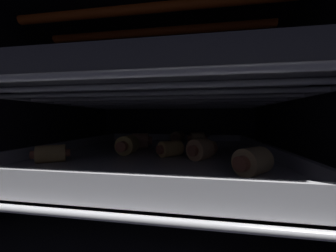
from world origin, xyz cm
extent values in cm
cube|color=black|center=(0.00, 0.00, -0.60)|extent=(50.56, 53.70, 1.20)
cube|color=black|center=(0.00, 26.25, 16.92)|extent=(50.56, 1.20, 33.83)
cube|color=black|center=(-24.68, 0.00, 16.92)|extent=(1.20, 51.30, 33.83)
cube|color=black|center=(24.68, 0.00, 16.92)|extent=(1.20, 51.30, 33.83)
cube|color=black|center=(0.00, 0.00, 34.43)|extent=(50.56, 53.70, 1.20)
cylinder|color=#F25919|center=(0.00, -10.58, 31.09)|extent=(38.53, 1.34, 1.34)
cylinder|color=#F25919|center=(0.00, -3.53, 31.09)|extent=(38.53, 1.34, 1.34)
cylinder|color=#F25919|center=(0.00, 3.53, 31.09)|extent=(38.53, 1.34, 1.34)
cylinder|color=#F25919|center=(0.00, 10.58, 31.09)|extent=(38.53, 1.34, 1.34)
cylinder|color=#B7B7BC|center=(-22.65, 0.00, 8.51)|extent=(0.67, 50.27, 0.67)
cylinder|color=#B7B7BC|center=(22.65, 0.00, 8.51)|extent=(0.67, 50.27, 0.67)
cylinder|color=#B7B7BC|center=(0.00, -22.62, 8.51)|extent=(45.31, 0.67, 0.67)
cylinder|color=#B7B7BC|center=(0.00, -17.59, 8.51)|extent=(45.31, 0.67, 0.67)
cylinder|color=#B7B7BC|center=(0.00, -12.57, 8.51)|extent=(45.31, 0.67, 0.67)
cylinder|color=#B7B7BC|center=(0.00, -7.54, 8.51)|extent=(45.31, 0.67, 0.67)
cylinder|color=#B7B7BC|center=(0.00, -2.51, 8.51)|extent=(45.31, 0.67, 0.67)
cylinder|color=#B7B7BC|center=(0.00, 2.51, 8.51)|extent=(45.31, 0.67, 0.67)
cylinder|color=#B7B7BC|center=(0.00, 7.54, 8.51)|extent=(45.31, 0.67, 0.67)
cylinder|color=#B7B7BC|center=(0.00, 12.57, 8.51)|extent=(45.31, 0.67, 0.67)
cylinder|color=#B7B7BC|center=(0.00, 17.59, 8.51)|extent=(45.31, 0.67, 0.67)
cylinder|color=#B7B7BC|center=(0.00, 22.62, 8.51)|extent=(45.31, 0.67, 0.67)
cube|color=silver|center=(0.00, 0.00, 9.35)|extent=(39.52, 43.92, 1.02)
cube|color=silver|center=(0.00, -21.56, 10.76)|extent=(39.52, 0.80, 1.80)
cube|color=silver|center=(0.00, 21.56, 10.76)|extent=(39.52, 0.80, 1.80)
cube|color=silver|center=(-19.36, 0.00, 10.76)|extent=(0.80, 43.92, 1.80)
cube|color=silver|center=(19.36, 0.00, 10.76)|extent=(0.80, 43.92, 1.80)
cylinder|color=tan|center=(7.65, -6.41, 11.50)|extent=(4.37, 4.30, 3.27)
cylinder|color=#9E563D|center=(8.72, -4.99, 11.50)|extent=(1.70, 1.50, 1.64)
cylinder|color=#9E563D|center=(6.58, -7.83, 11.50)|extent=(1.70, 1.50, 1.64)
cylinder|color=tan|center=(2.74, -4.28, 11.18)|extent=(4.48, 4.51, 2.64)
cylinder|color=#9E563D|center=(1.23, -5.84, 11.18)|extent=(1.48, 1.46, 1.45)
cylinder|color=#9E563D|center=(4.26, -2.72, 11.18)|extent=(1.48, 1.46, 1.45)
cylinder|color=tan|center=(-5.21, -3.39, 11.53)|extent=(3.48, 3.57, 3.34)
cylinder|color=#9E563D|center=(-5.31, -5.68, 11.53)|extent=(1.83, 1.21, 1.79)
cylinder|color=#9E563D|center=(-5.12, -1.10, 11.53)|extent=(1.83, 1.21, 1.79)
cylinder|color=tan|center=(1.64, 16.29, 11.37)|extent=(3.70, 4.22, 3.01)
cylinder|color=#9E563D|center=(2.08, 18.40, 11.37)|extent=(1.67, 0.95, 1.58)
cylinder|color=#9E563D|center=(1.19, 14.17, 11.37)|extent=(1.67, 0.95, 1.58)
cylinder|color=tan|center=(-5.28, 4.38, 11.48)|extent=(4.00, 3.82, 3.24)
cylinder|color=#9E563D|center=(-7.42, 3.99, 11.48)|extent=(1.20, 1.91, 1.78)
cylinder|color=#9E563D|center=(-3.14, 4.78, 11.48)|extent=(1.20, 1.91, 1.78)
cylinder|color=tan|center=(-13.78, -11.50, 11.12)|extent=(4.51, 4.19, 2.52)
cylinder|color=#9E563D|center=(-15.59, -12.74, 11.12)|extent=(1.18, 1.30, 1.14)
cylinder|color=#9E563D|center=(-11.97, -10.26, 11.12)|extent=(1.18, 1.30, 1.14)
cylinder|color=tan|center=(13.45, -13.61, 11.41)|extent=(4.69, 4.70, 3.10)
cylinder|color=#9E563D|center=(11.93, -15.16, 11.41)|extent=(1.77, 1.76, 1.69)
cylinder|color=#9E563D|center=(14.98, -12.05, 11.41)|extent=(1.77, 1.76, 1.69)
cylinder|color=tan|center=(8.73, -0.97, 11.10)|extent=(3.93, 3.95, 2.48)
cylinder|color=#9E563D|center=(7.44, 0.36, 11.10)|extent=(1.38, 1.37, 1.32)
cylinder|color=#9E563D|center=(10.03, -2.30, 11.10)|extent=(1.38, 1.37, 1.32)
cylinder|color=tan|center=(6.96, 10.36, 11.49)|extent=(3.74, 3.91, 3.25)
cylinder|color=#9E563D|center=(5.14, 9.88, 11.49)|extent=(1.15, 1.83, 1.70)
cylinder|color=#9E563D|center=(8.78, 10.83, 11.49)|extent=(1.15, 1.83, 1.70)
cylinder|color=#B7B7BC|center=(-22.65, 0.00, 19.61)|extent=(0.69, 50.27, 0.69)
cylinder|color=#B7B7BC|center=(22.65, 0.00, 19.61)|extent=(0.69, 50.27, 0.69)
cylinder|color=#B7B7BC|center=(0.00, -22.34, 19.61)|extent=(45.31, 0.69, 0.69)
cylinder|color=#B7B7BC|center=(0.00, -16.76, 19.61)|extent=(45.31, 0.69, 0.69)
cylinder|color=#B7B7BC|center=(0.00, -11.17, 19.61)|extent=(45.31, 0.69, 0.69)
cylinder|color=#B7B7BC|center=(0.00, -5.59, 19.61)|extent=(45.31, 0.69, 0.69)
cylinder|color=#B7B7BC|center=(0.00, 0.00, 19.61)|extent=(45.31, 0.69, 0.69)
cylinder|color=#B7B7BC|center=(0.00, 5.59, 19.61)|extent=(45.31, 0.69, 0.69)
cylinder|color=#B7B7BC|center=(0.00, 11.17, 19.61)|extent=(45.31, 0.69, 0.69)
cylinder|color=#B7B7BC|center=(0.00, 16.76, 19.61)|extent=(45.31, 0.69, 0.69)
cylinder|color=#B7B7BC|center=(0.00, 22.34, 19.61)|extent=(45.31, 0.69, 0.69)
cube|color=#4C4C51|center=(0.00, 0.00, 20.54)|extent=(39.52, 43.92, 1.16)
cube|color=#4C4C51|center=(0.00, -21.56, 21.76)|extent=(39.52, 0.80, 1.30)
cube|color=#4C4C51|center=(0.00, 21.56, 21.76)|extent=(39.52, 0.80, 1.30)
cube|color=#4C4C51|center=(-19.36, 0.00, 21.76)|extent=(0.80, 43.92, 1.30)
cube|color=#4C4C51|center=(19.36, 0.00, 21.76)|extent=(0.80, 43.92, 1.30)
cylinder|color=tan|center=(13.19, 4.01, 22.70)|extent=(4.39, 4.36, 3.18)
cylinder|color=#9E563D|center=(14.92, 4.97, 22.70)|extent=(1.43, 1.81, 1.68)
cylinder|color=#9E563D|center=(11.45, 3.06, 22.70)|extent=(1.43, 1.81, 1.68)
cylinder|color=tan|center=(-8.96, -1.74, 22.75)|extent=(4.59, 4.59, 3.28)
cylinder|color=#9E563D|center=(-7.60, 0.03, 22.75)|extent=(2.04, 1.95, 1.66)
cylinder|color=#9E563D|center=(-10.31, -3.50, 22.75)|extent=(2.04, 1.95, 1.66)
cylinder|color=tan|center=(13.76, -5.31, 22.70)|extent=(5.00, 5.00, 3.18)
cylinder|color=#9E563D|center=(12.14, -3.70, 22.70)|extent=(1.64, 1.65, 1.66)
cylinder|color=#9E563D|center=(15.38, -6.91, 22.70)|extent=(1.64, 1.65, 1.66)
cylinder|color=tan|center=(11.74, 16.06, 22.57)|extent=(3.31, 3.27, 2.91)
cylinder|color=#9E563D|center=(9.85, 16.30, 22.57)|extent=(1.04, 1.68, 1.58)
cylinder|color=#9E563D|center=(13.63, 15.81, 22.57)|extent=(1.04, 1.68, 1.58)
cylinder|color=tan|center=(11.29, -11.51, 22.59)|extent=(4.40, 4.17, 2.96)
cylinder|color=#9E563D|center=(9.35, -12.45, 22.59)|extent=(1.50, 1.86, 1.65)
cylinder|color=#9E563D|center=(13.23, -10.57, 22.59)|extent=(1.50, 1.86, 1.65)
cylinder|color=tan|center=(8.81, 18.82, 22.54)|extent=(3.62, 3.65, 2.85)
cylinder|color=#9E563D|center=(10.68, 19.51, 22.54)|extent=(1.63, 1.83, 1.51)
cylinder|color=#9E563D|center=(6.94, 18.13, 22.54)|extent=(1.63, 1.83, 1.51)
cylinder|color=tan|center=(-1.30, -11.22, 22.58)|extent=(4.05, 4.66, 2.94)
cylinder|color=#9E563D|center=(-2.11, -8.84, 22.58)|extent=(1.88, 1.56, 1.61)
cylinder|color=#9E563D|center=(-0.49, -13.59, 22.58)|extent=(1.88, 1.56, 1.61)
cylinder|color=tan|center=(-0.69, -6.20, 22.47)|extent=(4.15, 3.93, 2.71)
cylinder|color=#9E563D|center=(1.18, -7.22, 22.47)|extent=(1.54, 1.69, 1.37)
cylinder|color=#9E563D|center=(-2.56, -5.19, 22.47)|extent=(1.54, 1.69, 1.37)
cylinder|color=tan|center=(-0.30, 14.95, 22.35)|extent=(4.34, 3.65, 2.47)
cylinder|color=#9E563D|center=(1.83, 14.11, 22.35)|extent=(1.27, 1.46, 1.21)
cylinder|color=#9E563D|center=(-2.43, 15.79, 22.35)|extent=(1.27, 1.46, 1.21)
cylinder|color=tan|center=(5.41, -2.85, 22.74)|extent=(3.43, 4.11, 3.24)
cylinder|color=#9E563D|center=(5.52, -0.54, 22.74)|extent=(1.55, 0.73, 1.52)
cylinder|color=#9E563D|center=(5.30, -5.15, 22.74)|extent=(1.55, 0.73, 1.52)
cylinder|color=tan|center=(-11.43, -13.73, 22.55)|extent=(3.93, 4.47, 2.88)
cylinder|color=#9E563D|center=(-10.64, -11.41, 22.55)|extent=(2.00, 1.64, 1.72)
cylinder|color=#9E563D|center=(-12.21, -16.04, 22.55)|extent=(2.00, 1.64, 1.72)
cylinder|color=tan|center=(4.52, 17.10, 22.80)|extent=(3.92, 3.67, 3.37)
cylinder|color=#9E563D|center=(4.92, 19.09, 22.80)|extent=(2.15, 1.39, 1.98)
cylinder|color=#9E563D|center=(4.11, 15.11, 22.80)|extent=(2.15, 1.39, 1.98)
camera|label=1|loc=(7.60, -36.69, 16.13)|focal=20.94mm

